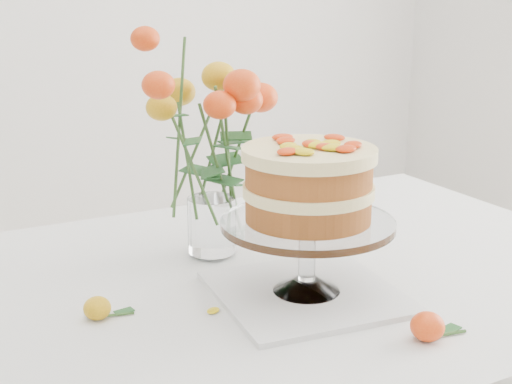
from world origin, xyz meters
TOP-DOWN VIEW (x-y plane):
  - table at (0.00, 0.00)m, footprint 1.43×0.93m
  - napkin at (0.04, -0.11)m, footprint 0.32×0.32m
  - cake_stand at (0.04, -0.11)m, footprint 0.28×0.28m
  - rose_vase at (-0.02, 0.13)m, footprint 0.39×0.39m
  - loose_rose_near at (-0.29, -0.04)m, footprint 0.08×0.04m
  - loose_rose_far at (0.12, -0.33)m, footprint 0.09×0.05m
  - stray_petal_a at (-0.12, -0.10)m, footprint 0.03×0.02m
  - stray_petal_b at (-0.02, -0.14)m, footprint 0.03×0.02m
  - stray_petal_c at (0.02, -0.18)m, footprint 0.03×0.02m

SIDE VIEW (x-z plane):
  - table at x=0.00m, z-range 0.30..1.05m
  - stray_petal_a at x=-0.12m, z-range 0.76..0.76m
  - stray_petal_b at x=-0.02m, z-range 0.76..0.76m
  - stray_petal_c at x=0.02m, z-range 0.76..0.76m
  - napkin at x=0.04m, z-range 0.76..0.77m
  - loose_rose_near at x=-0.29m, z-range 0.76..0.79m
  - loose_rose_far at x=0.12m, z-range 0.76..0.80m
  - cake_stand at x=0.04m, z-range 0.81..1.06m
  - rose_vase at x=-0.02m, z-range 0.80..1.26m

